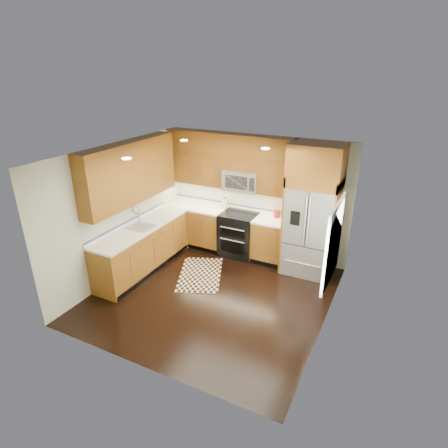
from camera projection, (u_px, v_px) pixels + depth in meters
The scene contains 16 objects.
ground at pixel (213, 294), 6.85m from camera, with size 4.00×4.00×0.00m, color black.
wall_back at pixel (256, 196), 7.98m from camera, with size 4.00×0.02×2.60m, color beige.
wall_left at pixel (120, 211), 7.16m from camera, with size 0.02×4.00×2.60m, color beige.
wall_right at pixel (331, 255), 5.52m from camera, with size 0.02×4.00×2.60m, color beige.
window at pixel (333, 243), 5.65m from camera, with size 0.04×1.10×1.30m.
base_cabinets at pixel (181, 240), 7.92m from camera, with size 2.85×3.00×0.90m.
countertop at pixel (189, 219), 7.77m from camera, with size 2.86×3.01×0.04m.
upper_cabinets at pixel (186, 166), 7.42m from camera, with size 2.85×3.00×1.15m.
range at pixel (239, 235), 8.14m from camera, with size 0.76×0.67×0.95m.
microwave at pixel (242, 180), 7.78m from camera, with size 0.76×0.40×0.42m.
refrigerator at pixel (312, 211), 7.14m from camera, with size 0.98×0.75×2.60m.
sink_faucet at pixel (140, 224), 7.36m from camera, with size 0.54×0.44×0.37m.
rug at pixel (200, 274), 7.51m from camera, with size 0.81×1.34×0.01m, color black.
knife_block at pixel (225, 204), 8.26m from camera, with size 0.13×0.15×0.27m.
utensil_crock at pixel (277, 212), 7.76m from camera, with size 0.12×0.12×0.34m.
cutting_board at pixel (288, 218), 7.76m from camera, with size 0.27×0.27×0.02m, color brown.
Camera 1 is at (2.77, -5.08, 3.90)m, focal length 30.00 mm.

